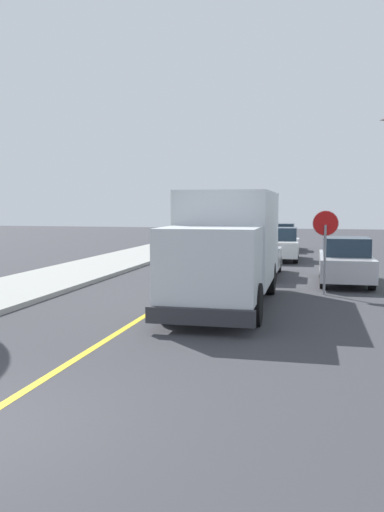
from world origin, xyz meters
The scene contains 7 objects.
centre_line_yellow centered at (0.00, 10.00, 0.00)m, with size 0.16×56.00×0.01m, color gold.
box_truck centered at (1.77, 9.30, 1.77)m, with size 2.51×7.22×3.20m.
parked_car_near centered at (1.83, 15.63, 0.79)m, with size 1.85×4.42×1.67m.
parked_car_mid centered at (2.32, 22.12, 0.79)m, with size 1.91×4.45×1.67m.
parked_car_far centered at (1.88, 28.44, 0.79)m, with size 1.87×4.43×1.67m.
parked_van_across centered at (5.20, 14.27, 0.79)m, with size 1.85×4.42×1.67m.
stop_sign centered at (4.45, 11.63, 1.86)m, with size 0.80×0.10×2.65m.
Camera 1 is at (4.32, -5.57, 2.81)m, focal length 37.48 mm.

